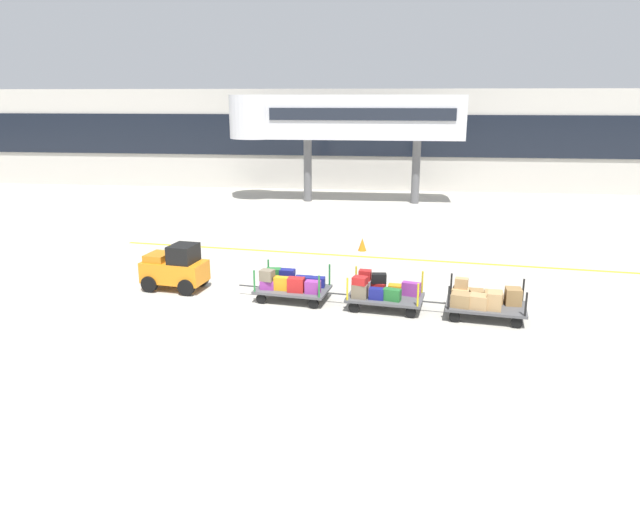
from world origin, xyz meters
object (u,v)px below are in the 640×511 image
(baggage_cart_middle, at_px, (381,291))
(baggage_cart_tail, at_px, (483,300))
(baggage_tug, at_px, (175,268))
(safety_cone_near, at_px, (362,244))
(baggage_cart_lead, at_px, (291,284))

(baggage_cart_middle, height_order, baggage_cart_tail, baggage_cart_middle)
(baggage_tug, xyz_separation_m, safety_cone_near, (6.05, 5.89, -0.48))
(baggage_cart_tail, distance_m, safety_cone_near, 8.35)
(baggage_cart_lead, xyz_separation_m, safety_cone_near, (1.99, 6.50, -0.25))
(safety_cone_near, bearing_deg, baggage_cart_tail, -61.84)
(baggage_cart_tail, xyz_separation_m, safety_cone_near, (-3.94, 7.35, -0.26))
(baggage_cart_tail, relative_size, safety_cone_near, 5.59)
(baggage_tug, bearing_deg, baggage_cart_tail, -8.34)
(baggage_cart_middle, relative_size, baggage_cart_tail, 1.00)
(baggage_tug, height_order, baggage_cart_tail, baggage_tug)
(baggage_cart_lead, relative_size, baggage_cart_middle, 1.00)
(baggage_cart_lead, height_order, baggage_cart_middle, baggage_cart_middle)
(baggage_cart_tail, bearing_deg, baggage_cart_middle, 171.80)
(baggage_tug, xyz_separation_m, baggage_cart_lead, (4.06, -0.61, -0.22))
(baggage_tug, bearing_deg, baggage_cart_middle, -8.40)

